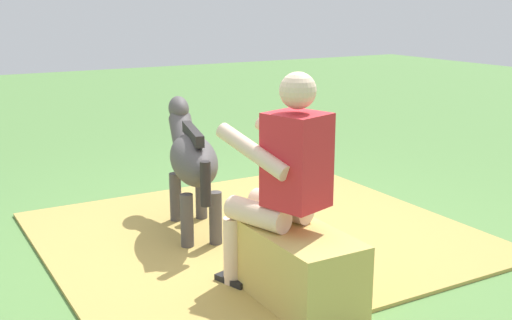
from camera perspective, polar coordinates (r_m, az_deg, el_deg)
name	(u,v)px	position (r m, az deg, el deg)	size (l,w,h in m)	color
ground_plane	(244,242)	(4.60, -1.06, -7.35)	(24.00, 24.00, 0.00)	#568442
hay_patch	(256,235)	(4.72, 0.03, -6.65)	(2.70, 2.93, 0.02)	tan
hay_bale	(300,269)	(3.64, 3.94, -9.65)	(0.76, 0.42, 0.43)	tan
person_seated	(281,177)	(3.58, 2.24, -1.54)	(0.72, 0.54, 1.31)	beige
pony_standing	(191,157)	(4.70, -5.77, 0.24)	(1.32, 0.56, 0.93)	#4C4747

